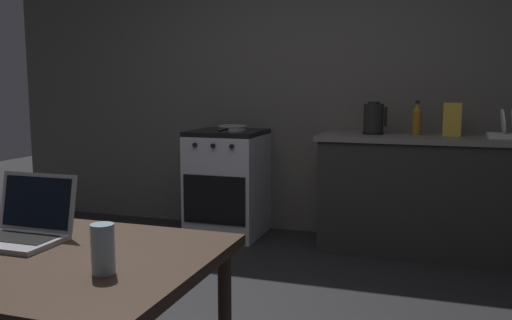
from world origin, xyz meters
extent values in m
cube|color=#55514C|center=(0.30, 2.35, 1.42)|extent=(6.40, 0.10, 2.84)
cube|color=#282623|center=(1.32, 2.00, 0.44)|extent=(2.10, 0.60, 0.87)
cube|color=#66605B|center=(1.32, 2.00, 0.89)|extent=(2.16, 0.64, 0.04)
cube|color=#B7BABF|center=(-0.57, 2.00, 0.44)|extent=(0.60, 0.60, 0.87)
cube|color=black|center=(-0.57, 2.00, 0.89)|extent=(0.60, 0.60, 0.04)
cube|color=black|center=(-0.57, 1.70, 0.36)|extent=(0.54, 0.01, 0.40)
cylinder|color=black|center=(-0.73, 1.69, 0.81)|extent=(0.04, 0.02, 0.04)
cylinder|color=black|center=(-0.57, 1.69, 0.81)|extent=(0.04, 0.02, 0.04)
cylinder|color=black|center=(-0.41, 1.69, 0.81)|extent=(0.04, 0.02, 0.04)
cube|color=#332319|center=(-0.14, -0.87, 0.72)|extent=(1.20, 0.84, 0.04)
cube|color=#99999E|center=(-0.26, -0.82, 0.75)|extent=(0.32, 0.22, 0.02)
cube|color=black|center=(-0.26, -0.80, 0.76)|extent=(0.28, 0.12, 0.00)
cube|color=#99999E|center=(-0.26, -0.68, 0.86)|extent=(0.32, 0.05, 0.21)
cube|color=black|center=(-0.26, -0.69, 0.86)|extent=(0.29, 0.04, 0.18)
cylinder|color=black|center=(0.65, 2.00, 0.92)|extent=(0.16, 0.16, 0.02)
cylinder|color=black|center=(0.65, 2.00, 1.04)|extent=(0.15, 0.15, 0.22)
cylinder|color=black|center=(0.65, 2.00, 1.16)|extent=(0.09, 0.09, 0.02)
cube|color=black|center=(0.74, 2.00, 1.05)|extent=(0.02, 0.02, 0.15)
cylinder|color=gray|center=(-0.52, 1.98, 0.92)|extent=(0.24, 0.24, 0.01)
torus|color=gray|center=(-0.52, 1.98, 0.95)|extent=(0.26, 0.26, 0.02)
cylinder|color=black|center=(-0.52, 1.77, 0.93)|extent=(0.02, 0.18, 0.02)
cylinder|color=#99B7C6|center=(0.21, -0.97, 0.81)|extent=(0.07, 0.07, 0.15)
cube|color=gold|center=(1.23, 2.02, 1.04)|extent=(0.13, 0.05, 0.25)
cylinder|color=white|center=(1.57, 2.00, 1.03)|extent=(0.04, 0.18, 0.18)
cylinder|color=#8C601E|center=(0.97, 2.08, 1.00)|extent=(0.07, 0.07, 0.18)
cone|color=#8C601E|center=(0.97, 2.08, 1.12)|extent=(0.07, 0.07, 0.06)
cylinder|color=black|center=(0.97, 2.08, 1.16)|extent=(0.03, 0.03, 0.02)
camera|label=1|loc=(1.10, -2.25, 1.28)|focal=37.60mm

